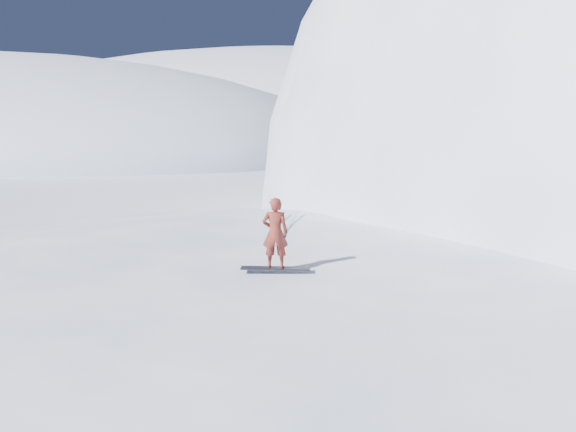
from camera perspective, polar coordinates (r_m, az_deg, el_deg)
name	(u,v)px	position (r m, az deg, el deg)	size (l,w,h in m)	color
ground	(269,351)	(16.75, -1.68, -11.91)	(400.00, 400.00, 0.00)	white
near_ridge	(334,319)	(19.20, 4.14, -9.09)	(36.00, 28.00, 4.80)	white
far_ridge_c	(260,138)	(132.77, -2.53, 6.91)	(140.00, 90.00, 36.00)	white
wind_bumps	(275,323)	(18.80, -1.18, -9.47)	(16.00, 14.40, 1.00)	white
snowboard	(275,268)	(15.13, -1.13, -4.66)	(1.63, 0.30, 0.03)	black
snowboarder	(275,233)	(14.95, -1.14, -1.51)	(0.61, 0.40, 1.67)	maroon
board_tracks	(283,225)	(20.62, -0.48, -0.81)	(1.62, 5.92, 0.04)	silver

